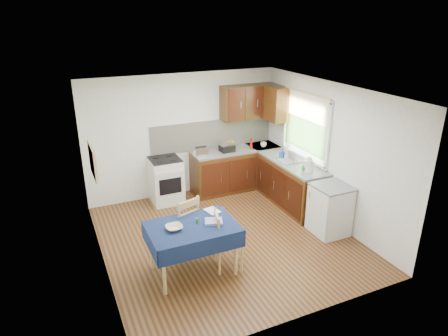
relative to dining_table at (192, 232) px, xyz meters
name	(u,v)px	position (x,y,z in m)	size (l,w,h in m)	color
floor	(226,238)	(0.83, 0.64, -0.66)	(4.20, 4.20, 0.00)	#442012
ceiling	(227,91)	(0.83, 0.64, 1.84)	(4.00, 4.20, 0.02)	white
wall_back	(183,135)	(0.83, 2.74, 0.59)	(4.00, 0.02, 2.50)	silver
wall_front	(303,232)	(0.83, -1.46, 0.59)	(4.00, 0.02, 2.50)	silver
wall_left	(96,192)	(-1.17, 0.64, 0.59)	(0.02, 4.20, 2.50)	white
wall_right	(328,153)	(2.83, 0.64, 0.59)	(0.02, 4.20, 2.50)	silver
base_cabinets	(261,176)	(2.18, 1.90, -0.23)	(1.90, 2.30, 0.86)	black
worktop_back	(236,150)	(1.88, 2.44, 0.22)	(1.90, 0.60, 0.04)	slate
worktop_right	(292,163)	(2.53, 1.29, 0.22)	(0.60, 1.70, 0.04)	slate
worktop_corner	(263,146)	(2.53, 2.44, 0.22)	(0.60, 0.60, 0.04)	slate
splashback	(213,134)	(1.48, 2.73, 0.54)	(2.70, 0.02, 0.60)	beige
upper_cabinets	(257,102)	(2.35, 2.44, 1.19)	(1.20, 0.85, 0.70)	black
stove	(166,180)	(0.33, 2.44, -0.20)	(0.60, 0.61, 0.92)	silver
window	(306,122)	(2.80, 1.34, 0.99)	(0.04, 1.48, 1.26)	#2B4F20
fridge	(330,209)	(2.53, 0.09, -0.22)	(0.58, 0.60, 0.89)	silver
corkboard	(93,161)	(-1.14, 0.94, 0.94)	(0.04, 0.62, 0.47)	tan
dining_table	(192,232)	(0.00, 0.00, 0.00)	(1.27, 0.86, 0.77)	#0F1A3E
chair_far	(184,224)	(0.04, 0.51, -0.13)	(0.56, 0.56, 1.00)	tan
chair_near	(226,239)	(0.48, -0.10, -0.17)	(0.50, 0.50, 0.92)	tan
toaster	(201,152)	(1.05, 2.34, 0.33)	(0.27, 0.17, 0.21)	silver
sandwich_press	(227,148)	(1.64, 2.39, 0.32)	(0.28, 0.24, 0.16)	black
sauce_bottle	(251,144)	(2.16, 2.31, 0.36)	(0.05, 0.05, 0.23)	#B70E11
yellow_packet	(230,144)	(1.79, 2.55, 0.32)	(0.12, 0.08, 0.16)	gold
dish_rack	(291,159)	(2.53, 1.37, 0.26)	(0.46, 0.35, 0.22)	#929298
kettle	(309,165)	(2.51, 0.77, 0.37)	(0.17, 0.17, 0.29)	silver
cup	(263,145)	(2.48, 2.33, 0.29)	(0.13, 0.13, 0.10)	white
soap_bottle_a	(287,152)	(2.53, 1.49, 0.38)	(0.11, 0.11, 0.28)	silver
soap_bottle_b	(282,154)	(2.45, 1.57, 0.33)	(0.08, 0.09, 0.19)	#1E47B1
soap_bottle_c	(306,166)	(2.48, 0.80, 0.33)	(0.15, 0.15, 0.19)	#248726
plate_bowl	(174,228)	(-0.27, 0.01, 0.13)	(0.23, 0.23, 0.06)	beige
book	(208,213)	(0.34, 0.26, 0.11)	(0.18, 0.24, 0.02)	white
spice_jar	(197,221)	(0.09, 0.04, 0.14)	(0.04, 0.04, 0.08)	#23812C
tea_towel	(214,222)	(0.31, -0.05, 0.13)	(0.25, 0.19, 0.04)	#2A3A9A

